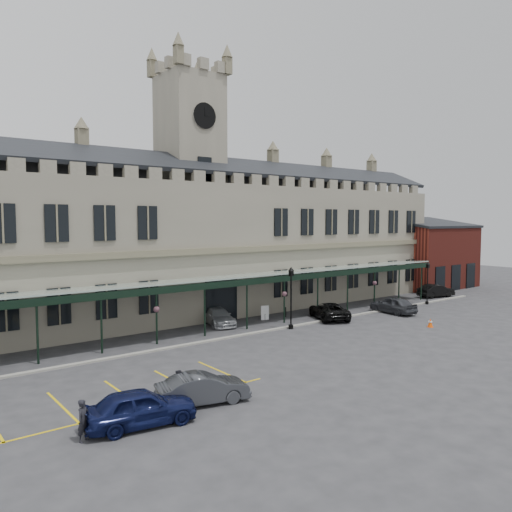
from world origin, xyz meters
TOP-DOWN VIEW (x-y plane):
  - ground at (0.00, 0.00)m, footprint 140.00×140.00m
  - station_building at (0.00, 15.91)m, footprint 60.00×10.36m
  - clock_tower at (0.00, 16.00)m, footprint 5.60×5.60m
  - canopy at (0.00, 7.46)m, footprint 50.00×4.10m
  - brick_annex at (34.00, 12.97)m, footprint 12.40×8.36m
  - kerb at (0.00, 5.50)m, footprint 60.00×0.40m
  - parking_markings at (-14.00, -1.50)m, footprint 16.00×6.00m
  - tree_behind_mid at (8.00, 25.00)m, footprint 6.00×6.00m
  - tree_behind_right at (24.00, 25.00)m, footprint 6.00×6.00m
  - lamp_post_mid at (2.83, 5.03)m, footprint 0.48×0.48m
  - lamp_post_right at (22.00, 5.12)m, footprint 0.42×0.42m
  - traffic_cone at (12.33, -1.53)m, footprint 0.45×0.45m
  - sign_board at (3.46, 9.18)m, footprint 0.72×0.25m
  - bollard_left at (-0.56, 9.91)m, footprint 0.17×0.17m
  - bollard_right at (5.78, 9.09)m, footprint 0.16×0.16m
  - car_left_a at (-15.00, -5.25)m, footprint 5.02×2.60m
  - car_left_b at (-11.50, -4.66)m, footprint 4.72×2.57m
  - car_taxi at (-0.96, 10.00)m, footprint 3.10×5.17m
  - car_van at (8.21, 6.00)m, footprint 4.50×5.81m
  - car_right_a at (15.04, 4.21)m, footprint 2.24×4.83m
  - car_right_b at (26.98, 7.25)m, footprint 4.72×2.39m
  - person_a at (-17.43, -5.24)m, footprint 0.74×0.68m
  - person_b at (-12.30, -3.66)m, footprint 0.91×0.82m

SIDE VIEW (x-z plane):
  - ground at x=0.00m, z-range 0.00..0.00m
  - parking_markings at x=-14.00m, z-range -0.01..0.01m
  - kerb at x=0.00m, z-range 0.00..0.12m
  - traffic_cone at x=12.33m, z-range -0.01..0.70m
  - bollard_right at x=5.78m, z-range 0.00..0.90m
  - bollard_left at x=-0.56m, z-range 0.00..0.96m
  - sign_board at x=3.46m, z-range -0.02..1.24m
  - car_taxi at x=-0.96m, z-range 0.00..1.40m
  - car_van at x=8.21m, z-range 0.00..1.47m
  - car_left_b at x=-11.50m, z-range 0.00..1.47m
  - car_right_b at x=26.98m, z-range 0.00..1.48m
  - person_b at x=-12.30m, z-range 0.00..1.54m
  - car_right_a at x=15.04m, z-range 0.00..1.60m
  - car_left_a at x=-15.00m, z-range 0.00..1.63m
  - person_a at x=-17.43m, z-range 0.00..1.70m
  - canopy at x=0.00m, z-range 0.25..4.55m
  - lamp_post_right at x=22.00m, z-range 0.42..4.89m
  - lamp_post_mid at x=2.83m, z-range 0.47..5.53m
  - brick_annex at x=34.00m, z-range -0.46..8.77m
  - station_building at x=0.00m, z-range -2.18..15.12m
  - tree_behind_mid at x=8.00m, z-range 4.81..20.81m
  - tree_behind_right at x=24.00m, z-range 4.81..20.81m
  - clock_tower at x=0.00m, z-range 0.71..25.51m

